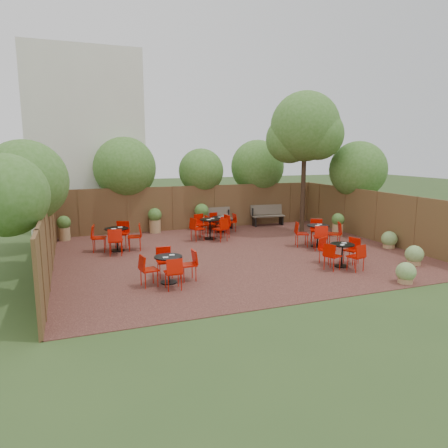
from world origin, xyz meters
name	(u,v)px	position (x,y,z in m)	size (l,w,h in m)	color
ground	(236,254)	(0.00, 0.00, 0.00)	(80.00, 80.00, 0.00)	#354F23
courtyard_paving	(236,254)	(0.00, 0.00, 0.01)	(12.00, 10.00, 0.02)	#381D16
fence_back	(195,208)	(0.00, 5.00, 1.00)	(12.00, 0.08, 2.00)	#563320
fence_left	(49,239)	(-6.00, 0.00, 1.00)	(0.08, 10.00, 2.00)	#563320
fence_right	(376,216)	(6.00, 0.00, 1.00)	(0.08, 10.00, 2.00)	#563320
neighbour_building	(86,142)	(-4.50, 8.00, 4.00)	(5.00, 4.00, 8.00)	beige
overhang_foliage	(180,172)	(-1.07, 3.37, 2.73)	(15.59, 10.58, 2.73)	#3B6822
courtyard_tree	(305,131)	(4.19, 2.56, 4.40)	(3.01, 2.95, 6.04)	black
park_bench_left	(215,218)	(0.85, 4.63, 0.52)	(1.60, 0.58, 0.97)	brown
park_bench_right	(267,215)	(3.52, 4.63, 0.52)	(1.63, 0.69, 0.98)	brown
bistro_tables	(224,238)	(-0.21, 0.59, 0.48)	(8.88, 7.98, 0.96)	black
planters	(188,220)	(-0.63, 4.00, 0.60)	(11.35, 3.99, 1.18)	#A47E52
low_shrubs	(402,253)	(4.60, -2.93, 0.31)	(3.08, 3.99, 0.62)	#A47E52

